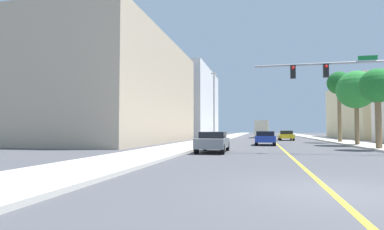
{
  "coord_description": "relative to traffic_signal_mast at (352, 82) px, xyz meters",
  "views": [
    {
      "loc": [
        -1.65,
        -8.14,
        1.51
      ],
      "look_at": [
        -8.58,
        23.0,
        3.02
      ],
      "focal_mm": 28.77,
      "sensor_mm": 36.0,
      "label": 1
    }
  ],
  "objects": [
    {
      "name": "sidewalk_left",
      "position": [
        -11.93,
        29.54,
        -4.4
      ],
      "size": [
        3.75,
        168.0,
        0.15
      ],
      "primitive_type": "cube",
      "color": "beige",
      "rests_on": "ground"
    },
    {
      "name": "ground",
      "position": [
        -3.91,
        29.54,
        -4.48
      ],
      "size": [
        192.0,
        192.0,
        0.0
      ],
      "primitive_type": "plane",
      "color": "#47474C"
    },
    {
      "name": "sidewalk_right",
      "position": [
        4.12,
        29.54,
        -4.4
      ],
      "size": [
        3.75,
        168.0,
        0.15
      ],
      "primitive_type": "cube",
      "color": "#B2ADA3",
      "rests_on": "ground"
    },
    {
      "name": "building_left_near",
      "position": [
        -24.17,
        13.66,
        1.64
      ],
      "size": [
        16.66,
        26.19,
        12.23
      ],
      "primitive_type": "cube",
      "color": "tan",
      "rests_on": "ground"
    },
    {
      "name": "lane_marking_center",
      "position": [
        -3.91,
        29.54,
        -4.47
      ],
      "size": [
        0.16,
        144.0,
        0.01
      ],
      "primitive_type": "cube",
      "color": "yellow",
      "rests_on": "ground"
    },
    {
      "name": "car_yellow",
      "position": [
        -2.08,
        24.1,
        -3.77
      ],
      "size": [
        1.99,
        4.05,
        1.35
      ],
      "rotation": [
        0.0,
        0.0,
        0.02
      ],
      "color": "gold",
      "rests_on": "ground"
    },
    {
      "name": "car_gray",
      "position": [
        -8.63,
        -0.34,
        -3.76
      ],
      "size": [
        1.91,
        4.44,
        1.36
      ],
      "rotation": [
        0.0,
        0.0,
        3.16
      ],
      "color": "slate",
      "rests_on": "ground"
    },
    {
      "name": "car_blue",
      "position": [
        -5.1,
        10.12,
        -3.76
      ],
      "size": [
        1.93,
        4.37,
        1.34
      ],
      "rotation": [
        0.0,
        0.0,
        -0.01
      ],
      "color": "#1E389E",
      "rests_on": "ground"
    },
    {
      "name": "delivery_truck",
      "position": [
        -5.26,
        37.65,
        -2.82
      ],
      "size": [
        2.66,
        8.76,
        3.1
      ],
      "rotation": [
        0.0,
        0.0,
        -0.03
      ],
      "color": "silver",
      "rests_on": "ground"
    },
    {
      "name": "palm_near",
      "position": [
        2.85,
        4.17,
        0.13
      ],
      "size": [
        2.5,
        2.5,
        5.82
      ],
      "color": "brown",
      "rests_on": "sidewalk_right"
    },
    {
      "name": "palm_far",
      "position": [
        3.21,
        16.92,
        2.13
      ],
      "size": [
        2.58,
        2.58,
        7.95
      ],
      "color": "brown",
      "rests_on": "sidewalk_right"
    },
    {
      "name": "building_left_far",
      "position": [
        -23.33,
        44.22,
        2.66
      ],
      "size": [
        14.99,
        23.72,
        14.28
      ],
      "primitive_type": "cube",
      "color": "silver",
      "rests_on": "ground"
    },
    {
      "name": "palm_mid",
      "position": [
        3.19,
        10.54,
        0.71
      ],
      "size": [
        3.51,
        3.51,
        6.83
      ],
      "color": "brown",
      "rests_on": "sidewalk_right"
    },
    {
      "name": "street_lamp",
      "position": [
        -10.56,
        13.16,
        -0.06
      ],
      "size": [
        0.56,
        0.28,
        7.68
      ],
      "color": "gray",
      "rests_on": "sidewalk_left"
    },
    {
      "name": "traffic_signal_mast",
      "position": [
        0.0,
        0.0,
        0.0
      ],
      "size": [
        8.62,
        0.36,
        5.91
      ],
      "color": "gray",
      "rests_on": "sidewalk_right"
    }
  ]
}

